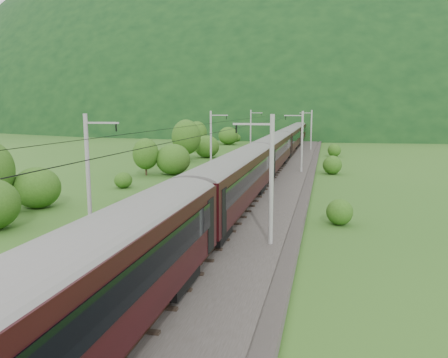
# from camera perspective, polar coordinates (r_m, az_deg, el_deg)

# --- Properties ---
(ground) EXTENTS (600.00, 600.00, 0.00)m
(ground) POSITION_cam_1_polar(r_m,az_deg,el_deg) (29.14, -6.26, -8.09)
(ground) COLOR #275119
(ground) RESTS_ON ground
(railbed) EXTENTS (14.00, 220.00, 0.30)m
(railbed) POSITION_cam_1_polar(r_m,az_deg,el_deg) (38.34, -1.26, -3.57)
(railbed) COLOR #38332D
(railbed) RESTS_ON ground
(track_left) EXTENTS (2.40, 220.00, 0.27)m
(track_left) POSITION_cam_1_polar(r_m,az_deg,el_deg) (38.95, -4.68, -3.07)
(track_left) COLOR #513322
(track_left) RESTS_ON railbed
(track_right) EXTENTS (2.40, 220.00, 0.27)m
(track_right) POSITION_cam_1_polar(r_m,az_deg,el_deg) (37.77, 2.27, -3.43)
(track_right) COLOR #513322
(track_right) RESTS_ON railbed
(catenary_left) EXTENTS (2.54, 192.28, 8.00)m
(catenary_left) POSITION_cam_1_polar(r_m,az_deg,el_deg) (60.36, -1.65, 5.29)
(catenary_left) COLOR gray
(catenary_left) RESTS_ON railbed
(catenary_right) EXTENTS (2.54, 192.28, 8.00)m
(catenary_right) POSITION_cam_1_polar(r_m,az_deg,el_deg) (58.42, 10.08, 5.02)
(catenary_right) COLOR gray
(catenary_right) RESTS_ON railbed
(overhead_wires) EXTENTS (4.83, 198.00, 0.03)m
(overhead_wires) POSITION_cam_1_polar(r_m,az_deg,el_deg) (37.42, -1.30, 6.86)
(overhead_wires) COLOR black
(overhead_wires) RESTS_ON ground
(mountain_main) EXTENTS (504.00, 360.00, 244.00)m
(mountain_main) POSITION_cam_1_polar(r_m,az_deg,el_deg) (286.47, 11.52, 7.32)
(mountain_main) COLOR black
(mountain_main) RESTS_ON ground
(mountain_ridge) EXTENTS (336.00, 280.00, 132.00)m
(mountain_ridge) POSITION_cam_1_polar(r_m,az_deg,el_deg) (351.02, -8.41, 7.73)
(mountain_ridge) COLOR black
(mountain_ridge) RESTS_ON ground
(train) EXTENTS (3.17, 174.18, 5.52)m
(train) POSITION_cam_1_polar(r_m,az_deg,el_deg) (57.76, 6.30, 4.29)
(train) COLOR black
(train) RESTS_ON ground
(hazard_post_near) EXTENTS (0.16, 0.16, 1.52)m
(hazard_post_near) POSITION_cam_1_polar(r_m,az_deg,el_deg) (66.39, 4.55, 2.64)
(hazard_post_near) COLOR red
(hazard_post_near) RESTS_ON railbed
(hazard_post_far) EXTENTS (0.18, 0.18, 1.68)m
(hazard_post_far) POSITION_cam_1_polar(r_m,az_deg,el_deg) (89.34, 7.70, 4.33)
(hazard_post_far) COLOR red
(hazard_post_far) RESTS_ON railbed
(signal) EXTENTS (0.21, 0.21, 1.92)m
(signal) POSITION_cam_1_polar(r_m,az_deg,el_deg) (78.49, 3.04, 3.94)
(signal) COLOR black
(signal) RESTS_ON railbed
(vegetation_left) EXTENTS (12.18, 149.00, 6.84)m
(vegetation_left) POSITION_cam_1_polar(r_m,az_deg,el_deg) (54.49, -11.59, 2.52)
(vegetation_left) COLOR #284F15
(vegetation_left) RESTS_ON ground
(vegetation_right) EXTENTS (5.81, 97.66, 3.23)m
(vegetation_right) POSITION_cam_1_polar(r_m,az_deg,el_deg) (19.93, 18.12, -12.79)
(vegetation_right) COLOR #284F15
(vegetation_right) RESTS_ON ground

